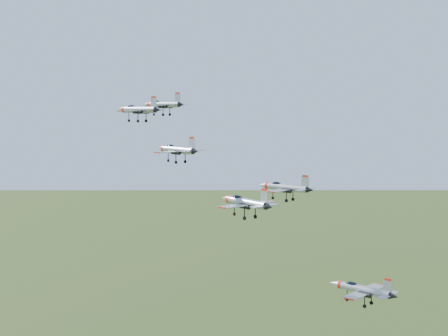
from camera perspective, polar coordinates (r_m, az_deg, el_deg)
The scene contains 6 objects.
jet_lead at distance 143.64m, azimuth -5.64°, elevation 5.82°, with size 12.55×10.31×3.37m.
jet_left_high at distance 118.98m, azimuth -4.35°, elevation 1.70°, with size 12.36×10.35×3.31m.
jet_right_high at distance 109.43m, azimuth -7.88°, elevation 5.33°, with size 10.67×8.77×2.86m.
jet_left_low at distance 120.88m, azimuth 5.56°, elevation -1.76°, with size 12.72×10.46×3.41m.
jet_right_low at distance 97.84m, azimuth 1.94°, elevation -3.12°, with size 12.22×10.33×3.30m.
jet_trail at distance 101.07m, azimuth 12.48°, elevation -10.76°, with size 11.93×9.85×3.19m.
Camera 1 is at (73.34, -91.19, 138.07)m, focal length 50.00 mm.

